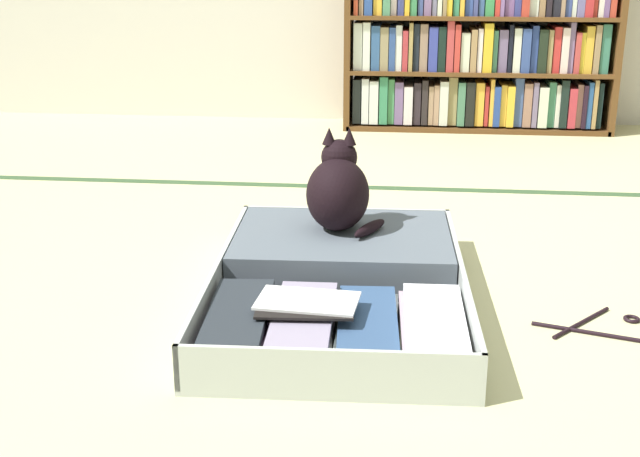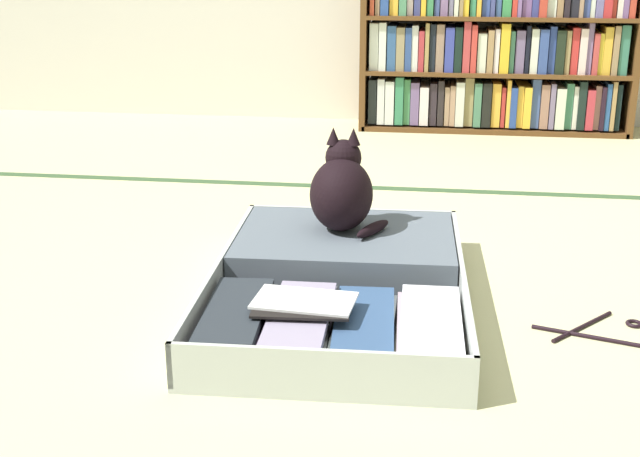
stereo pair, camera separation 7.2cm
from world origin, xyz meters
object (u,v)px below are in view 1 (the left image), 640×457
open_suitcase (340,279)px  clothes_hanger (629,332)px  black_cat (339,191)px  bookshelf (478,47)px

open_suitcase → clothes_hanger: (0.71, -0.16, -0.05)m
open_suitcase → black_cat: 0.29m
open_suitcase → black_cat: size_ratio=3.48×
open_suitcase → black_cat: (-0.02, 0.23, 0.18)m
bookshelf → black_cat: bearing=-104.8°
bookshelf → black_cat: size_ratio=4.62×
black_cat → bookshelf: bearing=75.2°
open_suitcase → black_cat: black_cat is taller
clothes_hanger → open_suitcase: bearing=167.7°
open_suitcase → clothes_hanger: size_ratio=2.30×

